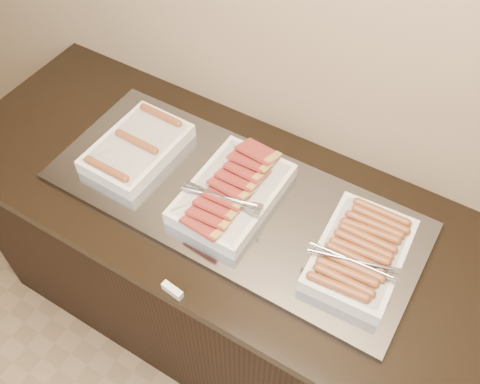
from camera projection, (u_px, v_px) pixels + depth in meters
name	position (u px, v px, depth m)	size (l,w,h in m)	color
counter	(240.00, 276.00, 2.04)	(2.06, 0.76, 0.90)	black
warming_tray	(233.00, 200.00, 1.69)	(1.20, 0.50, 0.02)	gray
dish_left	(137.00, 148.00, 1.78)	(0.24, 0.35, 0.07)	silver
dish_center	(232.00, 192.00, 1.66)	(0.27, 0.41, 0.09)	silver
dish_right	(360.00, 253.00, 1.52)	(0.27, 0.37, 0.08)	silver
label_holder	(173.00, 290.00, 1.49)	(0.07, 0.02, 0.03)	silver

